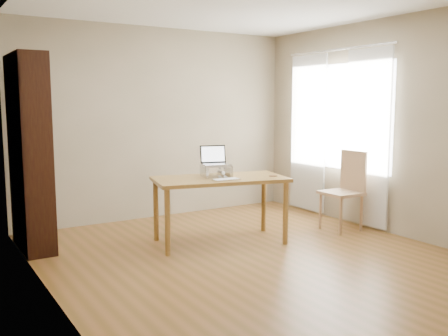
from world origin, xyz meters
TOP-DOWN VIEW (x-y plane):
  - room at (0.03, 0.01)m, footprint 4.04×4.54m
  - bookshelf at (-1.83, 1.55)m, footprint 0.30×0.90m
  - curtains at (1.92, 0.80)m, footprint 0.03×1.90m
  - desk at (0.02, 0.66)m, footprint 1.60×1.05m
  - laptop_stand at (0.02, 0.74)m, footprint 0.32×0.25m
  - laptop at (0.02, 0.80)m, footprint 0.34×0.32m
  - keyboard at (-0.04, 0.44)m, footprint 0.30×0.14m
  - coaster at (0.59, 0.43)m, footprint 0.10×0.10m
  - cat at (0.05, 0.77)m, footprint 0.24×0.47m
  - chair at (1.67, 0.34)m, footprint 0.44×0.44m

SIDE VIEW (x-z plane):
  - chair at x=1.67m, z-range 0.04..1.03m
  - desk at x=0.02m, z-range 0.28..1.03m
  - coaster at x=0.59m, z-range 0.75..0.76m
  - keyboard at x=-0.04m, z-range 0.75..0.77m
  - cat at x=0.05m, z-range 0.74..0.88m
  - laptop_stand at x=0.02m, z-range 0.77..0.90m
  - laptop at x=0.02m, z-range 0.83..1.05m
  - bookshelf at x=-1.83m, z-range 0.00..2.10m
  - curtains at x=1.92m, z-range 0.05..2.29m
  - room at x=0.03m, z-range -0.02..2.62m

